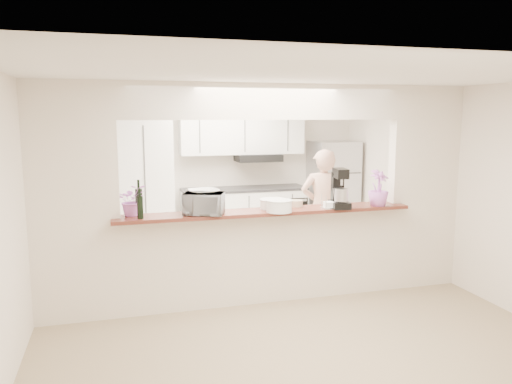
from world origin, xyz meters
name	(u,v)px	position (x,y,z in m)	size (l,w,h in m)	color
floor	(265,300)	(0.00, 0.00, 0.00)	(6.00, 6.00, 0.00)	tan
tile_overlay	(235,263)	(0.00, 1.55, 0.01)	(5.00, 2.90, 0.01)	silver
partition	(266,175)	(0.00, 0.00, 1.48)	(5.00, 0.15, 2.50)	silver
bar_counter	(266,253)	(0.00, 0.00, 0.58)	(3.40, 0.38, 1.09)	silver
kitchen_cabinets	(207,187)	(-0.19, 2.72, 0.97)	(3.15, 0.62, 2.25)	silver
refrigerator	(333,190)	(2.05, 2.65, 0.85)	(0.75, 0.70, 1.70)	#B0AFB5
flower_left	(132,200)	(-1.47, 0.04, 1.26)	(0.30, 0.26, 0.34)	#E77AD3
wine_bottle_a	(139,201)	(-1.40, 0.07, 1.24)	(0.08, 0.08, 0.38)	black
wine_bottle_b	(140,207)	(-1.40, -0.15, 1.21)	(0.06, 0.06, 0.32)	black
toaster_oven	(204,204)	(-0.73, -0.10, 1.21)	(0.42, 0.29, 0.23)	#AAAAAF
serving_bowls	(204,201)	(-0.70, 0.05, 1.21)	(0.33, 0.33, 0.25)	white
plate_stack_a	(279,206)	(0.10, -0.19, 1.16)	(0.30, 0.30, 0.13)	white
plate_stack_b	(273,204)	(0.10, 0.03, 1.14)	(0.31, 0.31, 0.11)	white
red_bowl	(280,205)	(0.20, 0.06, 1.12)	(0.14, 0.14, 0.06)	maroon
tan_bowl	(296,203)	(0.40, 0.08, 1.13)	(0.15, 0.15, 0.07)	tan
utensil_caddy	(333,200)	(0.77, -0.15, 1.19)	(0.25, 0.15, 0.23)	silver
stand_mixer	(340,190)	(0.85, -0.13, 1.30)	(0.24, 0.34, 0.46)	black
flower_right	(378,188)	(1.34, -0.15, 1.30)	(0.24, 0.24, 0.43)	#B665BC
person	(322,209)	(1.18, 1.10, 0.84)	(0.61, 0.40, 1.68)	tan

